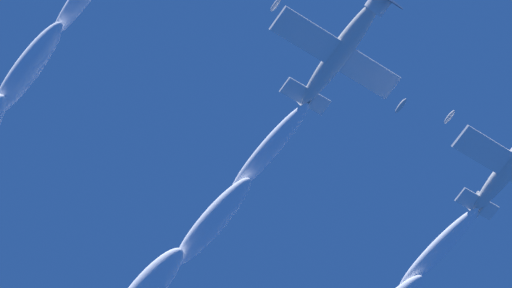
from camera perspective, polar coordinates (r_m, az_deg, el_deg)
airplane_left_wingman at (r=65.30m, az=4.18°, el=4.58°), size 8.24×8.10×4.10m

